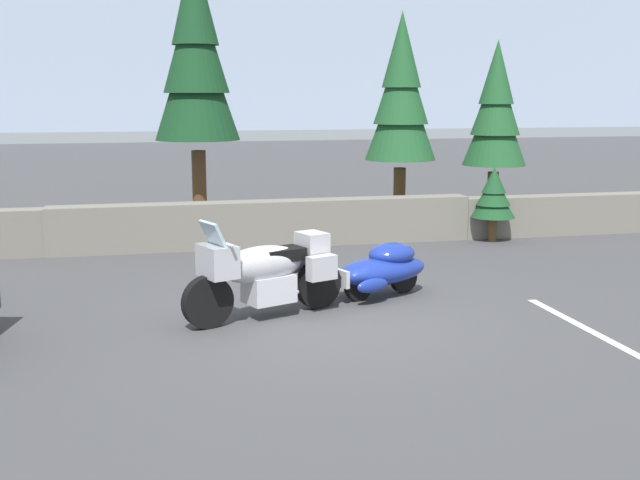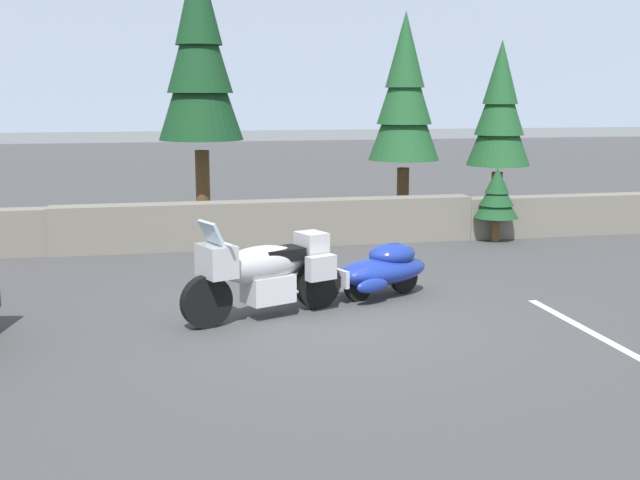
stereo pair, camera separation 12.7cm
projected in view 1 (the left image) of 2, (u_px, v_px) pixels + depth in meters
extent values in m
plane|color=#424244|center=(327.00, 319.00, 10.10)|extent=(80.00, 80.00, 0.00)
cube|color=slate|center=(266.00, 224.00, 14.92)|extent=(8.00, 0.51, 0.87)
cube|color=slate|center=(640.00, 212.00, 16.61)|extent=(8.00, 0.47, 0.82)
cube|color=#99A8BF|center=(157.00, 54.00, 99.89)|extent=(240.00, 80.00, 16.00)
cylinder|color=black|center=(208.00, 302.00, 9.67)|extent=(0.67, 0.37, 0.66)
cylinder|color=black|center=(318.00, 284.00, 10.58)|extent=(0.67, 0.37, 0.66)
cube|color=silver|center=(269.00, 288.00, 10.14)|extent=(0.72, 0.63, 0.36)
ellipsoid|color=#B2B2B7|center=(262.00, 264.00, 10.03)|extent=(1.28, 0.85, 0.48)
cube|color=#B2B2B7|center=(218.00, 261.00, 9.66)|extent=(0.53, 0.62, 0.40)
cube|color=#9EB7C6|center=(213.00, 235.00, 9.57)|extent=(0.34, 0.48, 0.34)
cube|color=black|center=(282.00, 254.00, 10.18)|extent=(0.65, 0.54, 0.16)
cube|color=#B2B2B7|center=(312.00, 243.00, 10.42)|extent=(0.45, 0.49, 0.28)
cube|color=#B2B2B7|center=(322.00, 268.00, 10.20)|extent=(0.43, 0.30, 0.32)
cube|color=#B2B2B7|center=(297.00, 260.00, 10.69)|extent=(0.43, 0.30, 0.32)
cylinder|color=silver|center=(221.00, 242.00, 9.65)|extent=(0.30, 0.67, 0.04)
cylinder|color=silver|center=(211.00, 282.00, 9.65)|extent=(0.26, 0.16, 0.54)
cylinder|color=black|center=(358.00, 285.00, 10.98)|extent=(0.45, 0.26, 0.44)
cylinder|color=black|center=(404.00, 278.00, 11.44)|extent=(0.45, 0.26, 0.44)
ellipsoid|color=navy|center=(382.00, 270.00, 11.18)|extent=(1.65, 1.19, 0.40)
ellipsoid|color=navy|center=(392.00, 254.00, 11.24)|extent=(0.88, 0.79, 0.32)
cube|color=silver|center=(341.00, 278.00, 10.79)|extent=(0.17, 0.32, 0.24)
ellipsoid|color=navy|center=(373.00, 286.00, 10.71)|extent=(0.53, 0.32, 0.20)
ellipsoid|color=navy|center=(345.00, 277.00, 11.23)|extent=(0.53, 0.32, 0.20)
cylinder|color=silver|center=(318.00, 289.00, 10.59)|extent=(0.67, 0.31, 0.05)
cylinder|color=brown|center=(200.00, 190.00, 16.69)|extent=(0.30, 0.30, 1.69)
cone|color=#143D1E|center=(196.00, 75.00, 16.25)|extent=(1.77, 1.77, 2.67)
cone|color=#143D1E|center=(195.00, 35.00, 16.11)|extent=(1.37, 1.37, 2.34)
cylinder|color=brown|center=(492.00, 198.00, 17.53)|extent=(0.24, 0.24, 1.16)
cone|color=#1E5128|center=(495.00, 123.00, 17.23)|extent=(1.39, 1.39, 1.84)
cone|color=#1E5128|center=(496.00, 98.00, 17.13)|extent=(1.08, 1.08, 1.61)
cone|color=#1E5128|center=(497.00, 72.00, 17.03)|extent=(0.76, 0.76, 1.38)
cylinder|color=brown|center=(399.00, 198.00, 16.86)|extent=(0.26, 0.26, 1.32)
cone|color=#1E5128|center=(401.00, 110.00, 16.52)|extent=(1.50, 1.50, 2.08)
cone|color=#1E5128|center=(401.00, 80.00, 16.41)|extent=(1.16, 1.16, 1.82)
cone|color=#1E5128|center=(402.00, 49.00, 16.29)|extent=(0.82, 0.82, 1.56)
cylinder|color=brown|center=(492.00, 230.00, 15.49)|extent=(0.17, 0.17, 0.42)
cone|color=#194723|center=(493.00, 200.00, 15.38)|extent=(0.86, 0.86, 0.67)
cone|color=#194723|center=(494.00, 190.00, 15.34)|extent=(0.67, 0.67, 0.58)
cone|color=#194723|center=(494.00, 180.00, 15.30)|extent=(0.47, 0.47, 0.50)
cube|color=silver|center=(604.00, 338.00, 9.32)|extent=(0.12, 3.60, 0.01)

